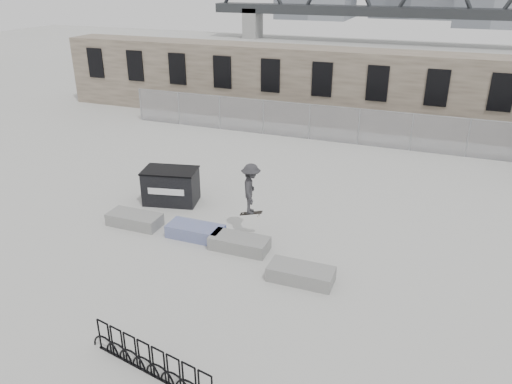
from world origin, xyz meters
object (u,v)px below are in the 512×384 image
planter_far_left (135,219)px  dumpster (171,186)px  planter_offset (301,273)px  skateboarder (251,189)px  bike_rack (152,361)px  planter_center_left (196,231)px  planter_center_right (239,243)px

planter_far_left → dumpster: dumpster is taller
planter_offset → skateboarder: size_ratio=1.04×
planter_offset → planter_far_left: bearing=169.3°
bike_rack → planter_center_left: bearing=108.7°
dumpster → planter_center_right: bearing=-44.2°
planter_offset → dumpster: bearing=151.3°
planter_offset → bike_rack: size_ratio=0.50×
planter_center_right → planter_center_left: bearing=172.8°
skateboarder → planter_center_right: bearing=158.2°
planter_far_left → dumpster: bearing=83.5°
dumpster → skateboarder: 4.55m
planter_center_right → dumpster: size_ratio=0.84×
planter_center_right → dumpster: (-4.07, 2.53, 0.47)m
planter_center_left → planter_far_left: bearing=179.9°
planter_far_left → planter_center_right: same height
skateboarder → bike_rack: bearing=163.6°
planter_center_left → skateboarder: bearing=22.0°
dumpster → skateboarder: skateboarder is taller
planter_center_left → planter_offset: 4.46m
bike_rack → planter_center_right: bearing=93.4°
bike_rack → skateboarder: 7.23m
planter_center_right → skateboarder: bearing=87.1°
planter_center_left → dumpster: (-2.29, 2.30, 0.47)m
planter_center_right → planter_offset: size_ratio=1.00×
planter_far_left → skateboarder: 4.72m
bike_rack → skateboarder: size_ratio=2.06×
dumpster → planter_center_left: bearing=-57.6°
planter_center_left → dumpster: size_ratio=0.84×
planter_offset → bike_rack: bike_rack is taller
planter_far_left → planter_center_right: bearing=-3.1°
planter_center_left → skateboarder: skateboarder is taller
planter_center_left → dumpster: dumpster is taller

